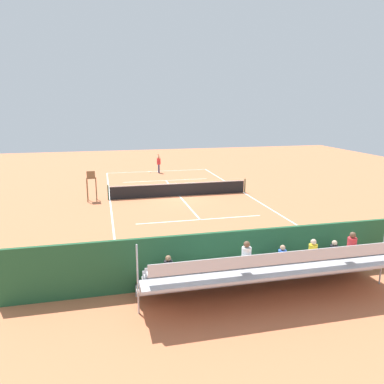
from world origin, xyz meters
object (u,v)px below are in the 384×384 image
(tennis_player, at_px, (159,163))
(tennis_racket, at_px, (149,172))
(bleacher_stand, at_px, (269,271))
(courtside_bench, at_px, (318,251))
(equipment_bag, at_px, (281,264))
(tennis_ball_far, at_px, (190,179))
(umpire_chair, at_px, (91,183))
(tennis_net, at_px, (179,189))
(tennis_ball_near, at_px, (182,178))

(tennis_player, relative_size, tennis_racket, 3.29)
(bleacher_stand, relative_size, courtside_bench, 5.03)
(equipment_bag, relative_size, tennis_ball_far, 13.64)
(umpire_chair, xyz_separation_m, tennis_ball_far, (-8.39, -6.06, -1.28))
(bleacher_stand, bearing_deg, tennis_player, -89.84)
(tennis_net, distance_m, tennis_player, 10.02)
(courtside_bench, height_order, tennis_ball_near, courtside_bench)
(tennis_net, relative_size, equipment_bag, 11.44)
(tennis_net, bearing_deg, equipment_bag, 96.52)
(tennis_racket, bearing_deg, courtside_bench, 99.73)
(equipment_bag, relative_size, tennis_ball_near, 13.64)
(courtside_bench, height_order, equipment_bag, courtside_bench)
(umpire_chair, relative_size, tennis_racket, 3.65)
(umpire_chair, height_order, tennis_player, umpire_chair)
(tennis_player, height_order, tennis_ball_near, tennis_player)
(bleacher_stand, height_order, tennis_player, bleacher_stand)
(tennis_player, xyz_separation_m, tennis_ball_near, (-1.60, 3.41, -0.98))
(tennis_net, relative_size, courtside_bench, 5.72)
(equipment_bag, distance_m, tennis_racket, 24.17)
(tennis_racket, distance_m, tennis_ball_near, 4.74)
(equipment_bag, distance_m, tennis_ball_far, 19.44)
(tennis_ball_near, bearing_deg, tennis_ball_far, 137.08)
(courtside_bench, bearing_deg, bleacher_stand, 33.15)
(tennis_ball_near, bearing_deg, tennis_net, 76.50)
(tennis_net, bearing_deg, courtside_bench, 103.67)
(tennis_net, relative_size, tennis_ball_near, 156.06)
(equipment_bag, xyz_separation_m, tennis_player, (1.55, -23.41, 0.84))
(tennis_net, distance_m, bleacher_stand, 15.35)
(umpire_chair, height_order, tennis_ball_far, umpire_chair)
(bleacher_stand, height_order, tennis_ball_near, bleacher_stand)
(equipment_bag, bearing_deg, courtside_bench, -175.67)
(tennis_racket, distance_m, tennis_ball_far, 5.54)
(courtside_bench, relative_size, tennis_ball_near, 27.27)
(tennis_player, bearing_deg, bleacher_stand, 90.16)
(tennis_racket, xyz_separation_m, tennis_ball_near, (-2.46, 4.05, 0.02))
(umpire_chair, distance_m, courtside_bench, 16.28)
(courtside_bench, xyz_separation_m, tennis_player, (3.24, -23.28, 0.46))
(tennis_net, xyz_separation_m, courtside_bench, (-3.23, 13.27, 0.06))
(umpire_chair, xyz_separation_m, tennis_ball_near, (-7.78, -6.62, -1.28))
(tennis_player, xyz_separation_m, tennis_ball_far, (-2.21, 3.98, -0.98))
(courtside_bench, bearing_deg, tennis_net, -76.33)
(tennis_racket, bearing_deg, tennis_player, 143.21)
(tennis_racket, bearing_deg, tennis_net, 94.70)
(tennis_net, bearing_deg, tennis_ball_far, -109.97)
(courtside_bench, xyz_separation_m, tennis_racket, (4.10, -23.92, -0.54))
(umpire_chair, height_order, courtside_bench, umpire_chair)
(courtside_bench, distance_m, equipment_bag, 1.74)
(bleacher_stand, xyz_separation_m, courtside_bench, (-3.17, -2.07, -0.37))
(tennis_player, bearing_deg, tennis_racket, -36.79)
(tennis_net, distance_m, umpire_chair, 6.25)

